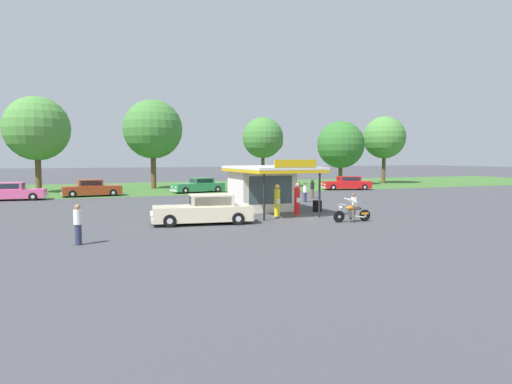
# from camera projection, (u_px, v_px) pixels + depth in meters

# --- Properties ---
(ground_plane) EXTENTS (300.00, 300.00, 0.00)m
(ground_plane) POSITION_uv_depth(u_px,v_px,m) (301.00, 217.00, 26.89)
(ground_plane) COLOR #424247
(grass_verge_strip) EXTENTS (120.00, 24.00, 0.01)m
(grass_verge_strip) POSITION_uv_depth(u_px,v_px,m) (187.00, 187.00, 54.66)
(grass_verge_strip) COLOR #3D6B2D
(grass_verge_strip) RESTS_ON ground
(service_station_kiosk) EXTENTS (4.45, 6.91, 3.42)m
(service_station_kiosk) POSITION_uv_depth(u_px,v_px,m) (264.00, 185.00, 29.75)
(service_station_kiosk) COLOR silver
(service_station_kiosk) RESTS_ON ground
(gas_pump_nearside) EXTENTS (0.44, 0.44, 1.98)m
(gas_pump_nearside) POSITION_uv_depth(u_px,v_px,m) (277.00, 203.00, 26.28)
(gas_pump_nearside) COLOR slate
(gas_pump_nearside) RESTS_ON ground
(gas_pump_offside) EXTENTS (0.44, 0.44, 2.03)m
(gas_pump_offside) POSITION_uv_depth(u_px,v_px,m) (297.00, 201.00, 26.76)
(gas_pump_offside) COLOR slate
(gas_pump_offside) RESTS_ON ground
(motorcycle_with_rider) EXTENTS (2.27, 0.70, 1.58)m
(motorcycle_with_rider) POSITION_uv_depth(u_px,v_px,m) (353.00, 210.00, 24.71)
(motorcycle_with_rider) COLOR black
(motorcycle_with_rider) RESTS_ON ground
(featured_classic_sedan) EXTENTS (5.56, 2.58, 1.57)m
(featured_classic_sedan) POSITION_uv_depth(u_px,v_px,m) (204.00, 210.00, 23.96)
(featured_classic_sedan) COLOR beige
(featured_classic_sedan) RESTS_ON ground
(parked_car_second_row_spare) EXTENTS (5.63, 2.74, 1.48)m
(parked_car_second_row_spare) POSITION_uv_depth(u_px,v_px,m) (199.00, 186.00, 45.89)
(parked_car_second_row_spare) COLOR #2D844C
(parked_car_second_row_spare) RESTS_ON ground
(parked_car_back_row_centre_left) EXTENTS (5.67, 3.00, 1.48)m
(parked_car_back_row_centre_left) POSITION_uv_depth(u_px,v_px,m) (347.00, 184.00, 49.82)
(parked_car_back_row_centre_left) COLOR red
(parked_car_back_row_centre_left) RESTS_ON ground
(parked_car_back_row_centre) EXTENTS (5.71, 2.78, 1.52)m
(parked_car_back_row_centre) POSITION_uv_depth(u_px,v_px,m) (273.00, 186.00, 45.47)
(parked_car_back_row_centre) COLOR #993819
(parked_car_back_row_centre) RESTS_ON ground
(parked_car_back_row_right) EXTENTS (5.42, 2.27, 1.54)m
(parked_car_back_row_right) POSITION_uv_depth(u_px,v_px,m) (92.00, 189.00, 41.27)
(parked_car_back_row_right) COLOR #993819
(parked_car_back_row_right) RESTS_ON ground
(parked_car_back_row_centre_right) EXTENTS (5.49, 2.35, 1.49)m
(parked_car_back_row_centre_right) POSITION_uv_depth(u_px,v_px,m) (11.00, 192.00, 37.30)
(parked_car_back_row_centre_right) COLOR #E55993
(parked_car_back_row_centre_right) RESTS_ON ground
(bystander_leaning_by_kiosk) EXTENTS (0.36, 0.36, 1.64)m
(bystander_leaning_by_kiosk) POSITION_uv_depth(u_px,v_px,m) (312.00, 188.00, 39.13)
(bystander_leaning_by_kiosk) COLOR brown
(bystander_leaning_by_kiosk) RESTS_ON ground
(bystander_admiring_sedan) EXTENTS (0.34, 0.34, 1.65)m
(bystander_admiring_sedan) POSITION_uv_depth(u_px,v_px,m) (78.00, 224.00, 18.06)
(bystander_admiring_sedan) COLOR #2D3351
(bystander_admiring_sedan) RESTS_ON ground
(bystander_chatting_near_pumps) EXTENTS (0.34, 0.34, 1.53)m
(bystander_chatting_near_pumps) POSITION_uv_depth(u_px,v_px,m) (305.00, 192.00, 35.78)
(bystander_chatting_near_pumps) COLOR #2D3351
(bystander_chatting_near_pumps) RESTS_ON ground
(tree_oak_centre) EXTENTS (5.82, 5.82, 9.27)m
(tree_oak_centre) POSITION_uv_depth(u_px,v_px,m) (385.00, 138.00, 62.03)
(tree_oak_centre) COLOR brown
(tree_oak_centre) RESTS_ON ground
(tree_oak_far_right) EXTENTS (4.81, 4.81, 8.31)m
(tree_oak_far_right) POSITION_uv_depth(u_px,v_px,m) (264.00, 138.00, 52.86)
(tree_oak_far_right) COLOR brown
(tree_oak_far_right) RESTS_ON ground
(tree_oak_right) EXTENTS (6.44, 6.44, 9.70)m
(tree_oak_right) POSITION_uv_depth(u_px,v_px,m) (37.00, 130.00, 45.15)
(tree_oak_right) COLOR brown
(tree_oak_right) RESTS_ON ground
(tree_oak_distant_spare) EXTENTS (6.71, 6.71, 10.15)m
(tree_oak_distant_spare) POSITION_uv_depth(u_px,v_px,m) (153.00, 130.00, 51.22)
(tree_oak_distant_spare) COLOR brown
(tree_oak_distant_spare) RESTS_ON ground
(tree_oak_left) EXTENTS (6.18, 6.18, 8.37)m
(tree_oak_left) POSITION_uv_depth(u_px,v_px,m) (341.00, 145.00, 59.03)
(tree_oak_left) COLOR brown
(tree_oak_left) RESTS_ON ground
(spare_tire_stack) EXTENTS (0.60, 0.60, 0.72)m
(spare_tire_stack) POSITION_uv_depth(u_px,v_px,m) (317.00, 206.00, 29.48)
(spare_tire_stack) COLOR black
(spare_tire_stack) RESTS_ON ground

